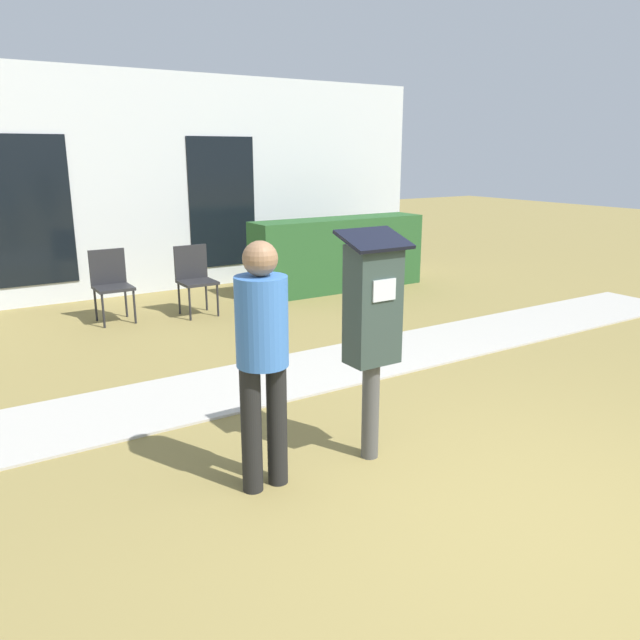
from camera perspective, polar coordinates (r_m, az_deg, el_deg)
The scene contains 8 objects.
ground_plane at distance 3.93m, azimuth 17.43°, elevation -17.51°, with size 40.00×40.00×0.00m, color olive.
sidewalk at distance 5.92m, azimuth -3.91°, elevation -5.30°, with size 12.00×1.10×0.02m.
building_facade at distance 9.69m, azimuth -17.04°, elevation 11.68°, with size 10.00×0.26×3.20m.
parking_meter at distance 4.14m, azimuth 4.83°, elevation 0.29°, with size 0.44×0.31×1.59m.
person_standing at distance 3.78m, azimuth -5.29°, elevation -2.56°, with size 0.32×0.32×1.58m.
outdoor_chair_left at distance 8.22m, azimuth -18.59°, elevation 3.51°, with size 0.44×0.44×0.90m.
outdoor_chair_middle at distance 8.30m, azimuth -11.41°, elevation 4.11°, with size 0.44×0.44×0.90m.
hedge_row at distance 9.64m, azimuth 1.70°, elevation 6.04°, with size 2.82×0.60×1.10m.
Camera 1 is at (-2.64, -2.05, 2.08)m, focal length 35.00 mm.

